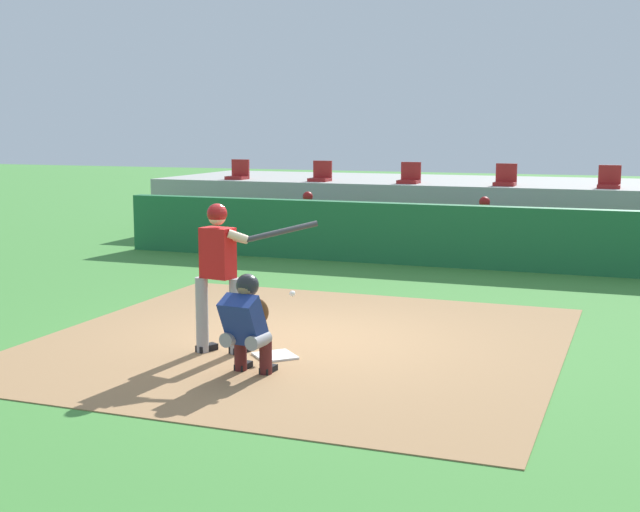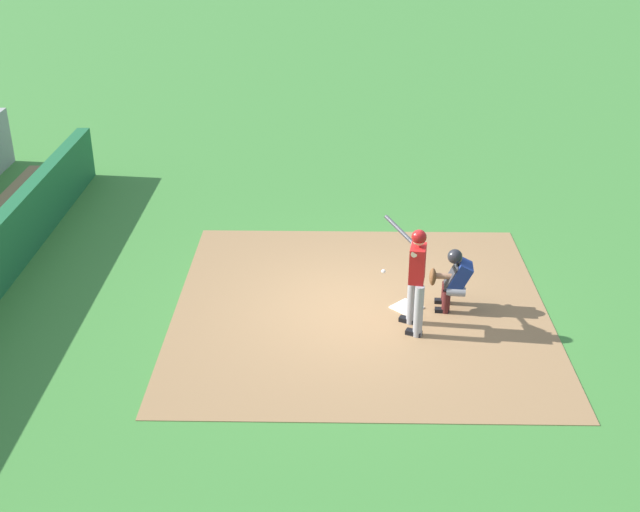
% 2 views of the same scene
% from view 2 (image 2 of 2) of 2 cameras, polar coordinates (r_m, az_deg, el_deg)
% --- Properties ---
extents(ground_plane, '(80.00, 80.00, 0.00)m').
position_cam_2_polar(ground_plane, '(14.08, 2.86, -3.68)').
color(ground_plane, '#428438').
extents(dirt_infield, '(6.40, 6.40, 0.01)m').
position_cam_2_polar(dirt_infield, '(14.08, 2.86, -3.66)').
color(dirt_infield, '#9E754C').
rests_on(dirt_infield, ground).
extents(home_plate, '(0.62, 0.62, 0.02)m').
position_cam_2_polar(home_plate, '(14.12, 6.11, -3.61)').
color(home_plate, white).
rests_on(home_plate, dirt_infield).
extents(batter_at_plate, '(1.39, 0.64, 1.80)m').
position_cam_2_polar(batter_at_plate, '(13.06, 6.76, -1.20)').
color(batter_at_plate, '#99999E').
rests_on(batter_at_plate, ground).
extents(catcher_crouched, '(0.51, 1.56, 1.13)m').
position_cam_2_polar(catcher_crouched, '(13.94, 9.32, -1.50)').
color(catcher_crouched, gray).
rests_on(catcher_crouched, ground).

